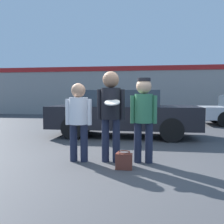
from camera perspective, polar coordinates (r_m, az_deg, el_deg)
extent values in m
plane|color=#3F3F42|center=(5.12, 0.16, -11.33)|extent=(56.00, 56.00, 0.00)
cube|color=gray|center=(16.21, 6.07, 4.82)|extent=(24.00, 0.18, 3.19)
cube|color=#B21E1E|center=(16.19, 6.09, 9.94)|extent=(24.00, 0.04, 0.30)
cylinder|color=#1E2338|center=(5.16, -8.77, -6.94)|extent=(0.15, 0.15, 0.76)
cylinder|color=#1E2338|center=(5.10, -6.39, -7.05)|extent=(0.15, 0.15, 0.76)
cylinder|color=silver|center=(5.05, -7.66, 0.25)|extent=(0.37, 0.37, 0.54)
cylinder|color=silver|center=(5.11, -10.09, 0.03)|extent=(0.09, 0.09, 0.52)
cylinder|color=silver|center=(4.99, -5.16, -0.02)|extent=(0.09, 0.09, 0.52)
sphere|color=tan|center=(5.04, -7.70, 4.93)|extent=(0.28, 0.28, 0.28)
cylinder|color=#1E2338|center=(5.05, -1.51, -6.48)|extent=(0.15, 0.15, 0.87)
cylinder|color=#1E2338|center=(5.02, 0.98, -6.55)|extent=(0.15, 0.15, 0.87)
cylinder|color=black|center=(4.95, -0.27, 1.97)|extent=(0.39, 0.39, 0.62)
cylinder|color=black|center=(5.00, -2.92, 1.74)|extent=(0.09, 0.09, 0.60)
cylinder|color=black|center=(4.92, 2.41, 1.71)|extent=(0.09, 0.09, 0.60)
sphere|color=#8C664C|center=(4.96, -0.27, 7.42)|extent=(0.33, 0.33, 0.33)
cylinder|color=silver|center=(4.66, 0.05, 2.22)|extent=(0.29, 0.28, 0.11)
cylinder|color=#1E2338|center=(5.03, 5.91, -6.96)|extent=(0.15, 0.15, 0.80)
cylinder|color=#1E2338|center=(5.02, 8.44, -6.99)|extent=(0.15, 0.15, 0.80)
cylinder|color=#33724C|center=(4.94, 7.24, 0.83)|extent=(0.35, 0.35, 0.57)
cylinder|color=#33724C|center=(4.95, 4.73, 0.61)|extent=(0.09, 0.09, 0.55)
cylinder|color=#33724C|center=(4.94, 9.75, 0.55)|extent=(0.09, 0.09, 0.55)
sphere|color=tan|center=(4.94, 7.29, 5.86)|extent=(0.30, 0.30, 0.30)
cylinder|color=black|center=(4.94, 7.30, 7.37)|extent=(0.26, 0.26, 0.06)
cube|color=black|center=(8.09, 2.63, -1.05)|extent=(4.73, 1.77, 0.70)
cube|color=#28333D|center=(8.07, 1.97, 3.19)|extent=(2.46, 1.52, 0.50)
cylinder|color=black|center=(8.89, 12.61, -2.61)|extent=(0.69, 0.22, 0.69)
cylinder|color=black|center=(7.33, 13.46, -4.01)|extent=(0.69, 0.22, 0.69)
cylinder|color=black|center=(9.16, -6.02, -2.34)|extent=(0.69, 0.22, 0.69)
cylinder|color=black|center=(7.66, -9.00, -3.61)|extent=(0.69, 0.22, 0.69)
cylinder|color=black|center=(13.00, 22.46, -0.84)|extent=(0.66, 0.22, 0.66)
sphere|color=#285B2D|center=(15.71, -1.80, 1.14)|extent=(1.15, 1.15, 1.15)
cube|color=brown|center=(4.61, 2.74, -11.22)|extent=(0.30, 0.14, 0.29)
torus|color=brown|center=(4.57, 2.74, -9.11)|extent=(0.23, 0.23, 0.02)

